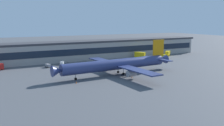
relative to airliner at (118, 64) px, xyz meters
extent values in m
plane|color=#4C4F54|center=(5.11, 1.74, -4.88)|extent=(600.00, 600.00, 0.00)
cube|color=#9E9993|center=(5.11, 51.60, 0.63)|extent=(173.59, 15.52, 11.02)
cube|color=#38383D|center=(5.11, 51.60, 6.74)|extent=(177.06, 15.84, 1.20)
cube|color=#192333|center=(5.11, 43.79, 1.18)|extent=(170.12, 0.16, 3.97)
cylinder|color=navy|center=(-0.94, -0.05, 0.02)|extent=(54.54, 8.22, 5.07)
cone|color=navy|center=(-29.58, -1.72, 0.02)|extent=(4.84, 5.08, 4.82)
cone|color=navy|center=(27.96, 1.63, 0.02)|extent=(5.84, 4.88, 4.57)
cube|color=orange|center=(25.18, 1.47, 6.61)|extent=(7.12, 0.91, 8.12)
cube|color=navy|center=(25.01, -4.14, 0.78)|extent=(2.93, 9.26, 0.30)
cube|color=navy|center=(24.36, 7.01, 0.78)|extent=(2.93, 9.26, 0.30)
cube|color=navy|center=(1.92, -14.68, -0.49)|extent=(7.41, 24.76, 0.50)
cube|color=navy|center=(0.20, 14.80, -0.49)|extent=(7.41, 24.76, 0.50)
cylinder|color=#99999E|center=(0.70, -11.07, -2.28)|extent=(4.34, 3.03, 2.79)
cylinder|color=#99999E|center=(-0.58, 11.08, -2.28)|extent=(4.34, 3.03, 2.79)
cylinder|color=black|center=(-21.55, -1.25, -4.33)|extent=(1.13, 0.56, 1.10)
cylinder|color=slate|center=(-21.55, -1.25, -2.87)|extent=(0.24, 0.24, 2.36)
cylinder|color=black|center=(1.91, -2.18, -4.33)|extent=(1.13, 0.56, 1.10)
cylinder|color=slate|center=(1.91, -2.18, -2.87)|extent=(0.24, 0.24, 2.36)
cylinder|color=black|center=(1.64, 2.38, -4.33)|extent=(1.13, 0.56, 1.10)
cylinder|color=slate|center=(1.64, 2.38, -2.87)|extent=(0.24, 0.24, 2.36)
cube|color=yellow|center=(38.63, 37.71, -2.63)|extent=(5.81, 7.55, 3.80)
cube|color=black|center=(39.60, 35.99, -1.87)|extent=(3.32, 3.37, 0.95)
cylinder|color=black|center=(40.89, 36.09, -4.53)|extent=(0.61, 0.76, 0.70)
cylinder|color=black|center=(38.85, 34.94, -4.53)|extent=(0.61, 0.76, 0.70)
cylinder|color=black|center=(38.40, 40.48, -4.53)|extent=(0.61, 0.76, 0.70)
cylinder|color=black|center=(36.36, 39.32, -4.53)|extent=(0.61, 0.76, 0.70)
cube|color=gray|center=(-24.89, 33.71, -3.78)|extent=(2.67, 3.92, 1.50)
cube|color=black|center=(-25.08, 34.68, -3.48)|extent=(2.05, 1.60, 0.38)
cylinder|color=black|center=(-26.01, 34.77, -4.53)|extent=(0.43, 0.75, 0.70)
cylinder|color=black|center=(-24.25, 35.12, -4.53)|extent=(0.43, 0.75, 0.70)
cylinder|color=black|center=(-25.52, 32.30, -4.53)|extent=(0.43, 0.75, 0.70)
cylinder|color=black|center=(-23.76, 32.65, -4.53)|extent=(0.43, 0.75, 0.70)
cube|color=black|center=(8.49, 30.98, -3.83)|extent=(4.98, 2.94, 1.40)
cube|color=black|center=(9.81, 31.07, -3.55)|extent=(1.85, 2.51, 0.35)
cylinder|color=black|center=(10.08, 32.27, -4.53)|extent=(0.72, 0.35, 0.70)
cylinder|color=black|center=(10.25, 29.93, -4.53)|extent=(0.72, 0.35, 0.70)
cylinder|color=black|center=(6.73, 32.02, -4.53)|extent=(0.72, 0.35, 0.70)
cylinder|color=black|center=(6.90, 29.69, -4.53)|extent=(0.72, 0.35, 0.70)
cube|color=yellow|center=(52.48, 31.34, -3.43)|extent=(3.68, 5.62, 2.20)
cube|color=black|center=(52.05, 32.71, -2.99)|extent=(2.48, 2.35, 0.55)
cylinder|color=black|center=(50.99, 32.78, -4.53)|extent=(0.50, 0.76, 0.70)
cylinder|color=black|center=(52.87, 33.38, -4.53)|extent=(0.50, 0.76, 0.70)
cylinder|color=black|center=(52.09, 29.31, -4.53)|extent=(0.50, 0.76, 0.70)
cylinder|color=black|center=(53.98, 29.91, -4.53)|extent=(0.50, 0.76, 0.70)
cube|color=yellow|center=(62.42, 37.26, -2.93)|extent=(6.26, 5.47, 3.20)
cube|color=black|center=(61.08, 36.28, -2.29)|extent=(3.00, 3.02, 0.80)
cylinder|color=black|center=(61.36, 35.15, -4.53)|extent=(0.74, 0.65, 0.70)
cylinder|color=black|center=(60.08, 36.89, -4.53)|extent=(0.74, 0.65, 0.70)
cylinder|color=black|center=(64.75, 37.62, -4.53)|extent=(0.74, 0.65, 0.70)
cylinder|color=black|center=(63.48, 39.37, -4.53)|extent=(0.74, 0.65, 0.70)
cylinder|color=black|center=(-48.02, 36.82, -4.53)|extent=(0.76, 0.50, 0.70)
cylinder|color=black|center=(-48.81, 39.21, -4.53)|extent=(0.76, 0.50, 0.70)
cube|color=white|center=(-15.38, 38.45, -3.78)|extent=(3.84, 4.76, 1.50)
cube|color=black|center=(-14.78, 39.50, -3.48)|extent=(2.28, 2.21, 0.38)
cylinder|color=black|center=(-15.35, 40.21, -4.53)|extent=(0.61, 0.76, 0.70)
cylinder|color=black|center=(-13.87, 39.36, -4.53)|extent=(0.61, 0.76, 0.70)
cylinder|color=black|center=(-16.89, 37.54, -4.53)|extent=(0.61, 0.76, 0.70)
cylinder|color=black|center=(-15.41, 36.69, -4.53)|extent=(0.61, 0.76, 0.70)
cone|color=#F2590C|center=(2.35, -8.97, -4.59)|extent=(0.46, 0.46, 0.58)
cone|color=#F2590C|center=(-23.34, -6.95, -4.55)|extent=(0.53, 0.53, 0.66)
camera|label=1|loc=(-57.09, -101.24, 20.59)|focal=39.98mm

